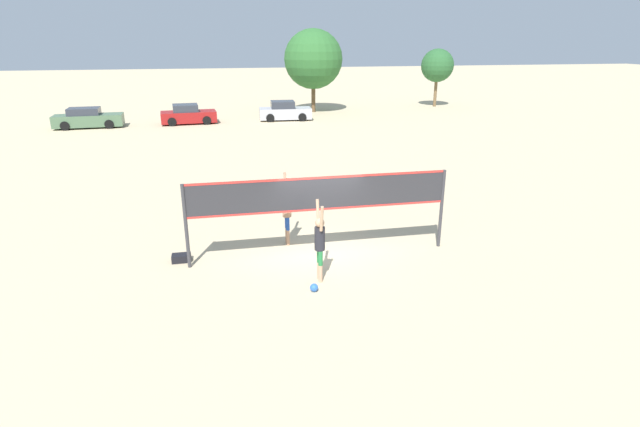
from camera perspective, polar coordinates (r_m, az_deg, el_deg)
The scene contains 11 objects.
ground_plane at distance 15.13m, azimuth 0.00°, elevation -4.88°, with size 200.00×200.00×0.00m, color #C6B28C.
volleyball_net at distance 14.48m, azimuth 0.00°, elevation 1.68°, with size 7.76×0.10×2.48m.
player_spiker at distance 13.20m, azimuth -0.03°, elevation -3.08°, with size 0.28×0.72×2.22m.
player_blocker at distance 15.60m, azimuth -3.81°, elevation 0.65°, with size 0.28×0.72×2.29m.
volleyball at distance 13.09m, azimuth -0.69°, elevation -8.47°, with size 0.22×0.22×0.22m.
gear_bag at distance 15.30m, azimuth -15.56°, elevation -4.91°, with size 0.54×0.35×0.22m.
parked_car_near at distance 40.68m, azimuth -25.00°, elevation 9.79°, with size 4.84×2.05×1.44m.
parked_car_mid at distance 40.10m, azimuth -14.84°, elevation 10.83°, with size 4.23×2.25×1.46m.
parked_car_far at distance 40.64m, azimuth -4.04°, elevation 11.55°, with size 4.16×2.06×1.50m.
tree_left_cluster at distance 44.88m, azimuth -0.78°, elevation 17.23°, with size 5.04×5.04×7.02m.
tree_right_cluster at distance 49.83m, azimuth 13.27°, elevation 16.12°, with size 3.04×3.04×5.30m.
Camera 1 is at (-2.78, -13.50, 6.24)m, focal length 28.00 mm.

